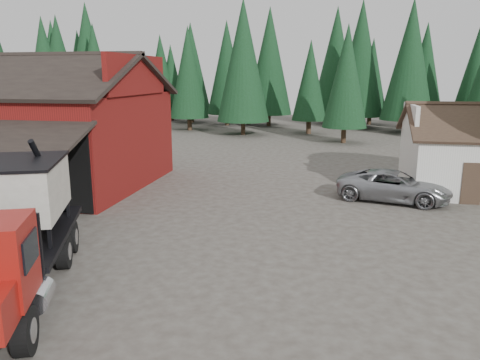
# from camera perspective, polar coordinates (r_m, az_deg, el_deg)

# --- Properties ---
(ground) EXTENTS (120.00, 120.00, 0.00)m
(ground) POSITION_cam_1_polar(r_m,az_deg,el_deg) (15.19, -8.93, -10.67)
(ground) COLOR #413A33
(ground) RESTS_ON ground
(red_barn) EXTENTS (12.80, 13.63, 7.18)m
(red_barn) POSITION_cam_1_polar(r_m,az_deg,el_deg) (28.15, -23.54, 4.90)
(red_barn) COLOR maroon
(red_barn) RESTS_ON ground
(conifer_backdrop) EXTENTS (76.00, 16.00, 16.00)m
(conifer_backdrop) POSITION_cam_1_polar(r_m,az_deg,el_deg) (55.61, 6.01, 6.41)
(conifer_backdrop) COLOR #103216
(conifer_backdrop) RESTS_ON ground
(near_pine_a) EXTENTS (4.40, 4.40, 11.40)m
(near_pine_a) POSITION_cam_1_polar(r_m,az_deg,el_deg) (49.11, -22.67, 12.18)
(near_pine_a) COLOR #382619
(near_pine_a) RESTS_ON ground
(near_pine_b) EXTENTS (3.96, 3.96, 10.40)m
(near_pine_b) POSITION_cam_1_polar(r_m,az_deg,el_deg) (43.08, 12.84, 12.23)
(near_pine_b) COLOR #382619
(near_pine_b) RESTS_ON ground
(near_pine_d) EXTENTS (5.28, 5.28, 13.40)m
(near_pine_d) POSITION_cam_1_polar(r_m,az_deg,el_deg) (47.93, 0.39, 14.34)
(near_pine_d) COLOR #382619
(near_pine_d) RESTS_ON ground
(feed_truck) EXTENTS (5.61, 9.33, 4.10)m
(feed_truck) POSITION_cam_1_polar(r_m,az_deg,el_deg) (14.08, -26.49, -5.47)
(feed_truck) COLOR black
(feed_truck) RESTS_ON ground
(silver_car) EXTENTS (5.74, 3.66, 1.48)m
(silver_car) POSITION_cam_1_polar(r_m,az_deg,el_deg) (23.85, 18.23, -0.68)
(silver_car) COLOR #9A9CA1
(silver_car) RESTS_ON ground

